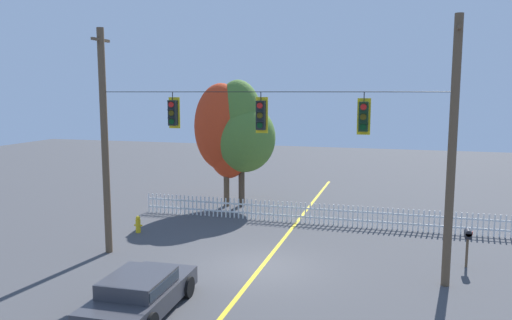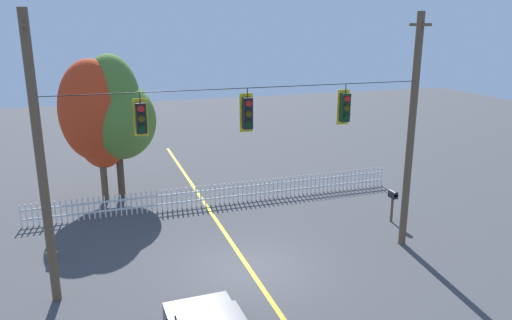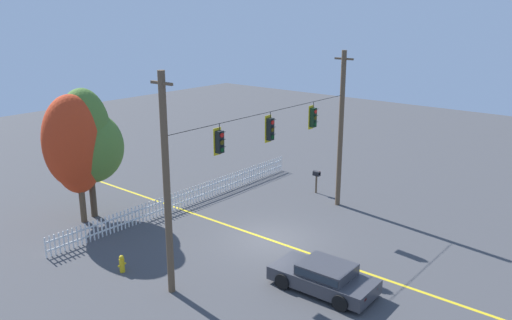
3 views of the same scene
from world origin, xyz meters
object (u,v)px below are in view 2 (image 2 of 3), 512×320
fire_hydrant (52,251)px  traffic_signal_eastbound_side (345,107)px  autumn_maple_near_fence (98,113)px  traffic_signal_westbound_side (141,118)px  traffic_signal_northbound_primary (247,113)px  roadside_mailbox (393,197)px  autumn_maple_mid (116,113)px

fire_hydrant → traffic_signal_eastbound_side: bearing=-15.7°
traffic_signal_eastbound_side → fire_hydrant: traffic_signal_eastbound_side is taller
autumn_maple_near_fence → traffic_signal_westbound_side: bearing=-83.1°
traffic_signal_northbound_primary → autumn_maple_near_fence: (-4.40, 9.00, -1.24)m
traffic_signal_westbound_side → roadside_mailbox: traffic_signal_westbound_side is taller
traffic_signal_westbound_side → fire_hydrant: (-3.15, 2.78, -5.11)m
traffic_signal_westbound_side → traffic_signal_northbound_primary: (3.31, 0.00, -0.04)m
traffic_signal_northbound_primary → roadside_mailbox: bearing=15.9°
autumn_maple_near_fence → fire_hydrant: bearing=-108.3°
traffic_signal_eastbound_side → autumn_maple_mid: (-7.06, 9.09, -1.33)m
traffic_signal_eastbound_side → roadside_mailbox: bearing=29.1°
traffic_signal_eastbound_side → fire_hydrant: 11.49m
traffic_signal_westbound_side → autumn_maple_near_fence: autumn_maple_near_fence is taller
traffic_signal_northbound_primary → fire_hydrant: 8.67m
traffic_signal_westbound_side → autumn_maple_mid: bearing=91.8°
traffic_signal_eastbound_side → roadside_mailbox: size_ratio=1.01×
autumn_maple_near_fence → autumn_maple_mid: bearing=6.2°
traffic_signal_westbound_side → autumn_maple_near_fence: bearing=96.9°
traffic_signal_northbound_primary → autumn_maple_near_fence: 10.09m
autumn_maple_near_fence → roadside_mailbox: size_ratio=4.81×
traffic_signal_northbound_primary → roadside_mailbox: 8.54m
traffic_signal_eastbound_side → autumn_maple_near_fence: (-7.87, 9.00, -1.23)m
autumn_maple_near_fence → roadside_mailbox: 13.80m
traffic_signal_northbound_primary → autumn_maple_near_fence: bearing=116.0°
traffic_signal_eastbound_side → traffic_signal_northbound_primary: bearing=180.0°
autumn_maple_near_fence → autumn_maple_mid: size_ratio=0.97×
fire_hydrant → traffic_signal_westbound_side: bearing=-41.5°
fire_hydrant → roadside_mailbox: (13.55, -0.76, 0.76)m
traffic_signal_westbound_side → traffic_signal_northbound_primary: bearing=0.0°
roadside_mailbox → traffic_signal_eastbound_side: bearing=-150.9°
fire_hydrant → autumn_maple_near_fence: bearing=71.7°
autumn_maple_mid → traffic_signal_westbound_side: bearing=-88.2°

